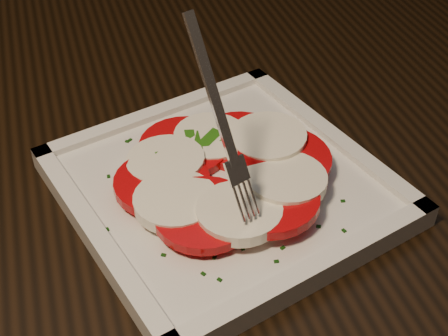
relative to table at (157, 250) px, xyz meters
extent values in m
cube|color=black|center=(0.00, 0.00, 0.08)|extent=(1.26, 0.89, 0.04)
cylinder|color=black|center=(0.51, 0.38, -0.30)|extent=(0.06, 0.06, 0.71)
cube|color=black|center=(-0.10, 0.58, -0.20)|extent=(0.52, 0.52, 0.04)
cylinder|color=black|center=(-0.22, 0.36, -0.45)|extent=(0.04, 0.04, 0.41)
cylinder|color=black|center=(0.12, 0.46, -0.45)|extent=(0.04, 0.04, 0.41)
cylinder|color=black|center=(0.02, 0.81, -0.45)|extent=(0.04, 0.04, 0.41)
cube|color=white|center=(0.06, -0.04, 0.11)|extent=(0.31, 0.31, 0.01)
cylinder|color=#C1040D|center=(0.08, 0.00, 0.12)|extent=(0.08, 0.08, 0.01)
cylinder|color=white|center=(0.06, 0.01, 0.12)|extent=(0.07, 0.07, 0.01)
cylinder|color=#C1040D|center=(0.03, 0.00, 0.12)|extent=(0.08, 0.08, 0.01)
cylinder|color=white|center=(0.01, -0.01, 0.12)|extent=(0.07, 0.07, 0.01)
cylinder|color=#C1040D|center=(0.01, -0.04, 0.12)|extent=(0.08, 0.08, 0.01)
cylinder|color=white|center=(0.01, -0.07, 0.12)|extent=(0.07, 0.07, 0.01)
cylinder|color=#C1040D|center=(0.03, -0.08, 0.13)|extent=(0.08, 0.08, 0.01)
cylinder|color=white|center=(0.06, -0.09, 0.13)|extent=(0.07, 0.07, 0.01)
cylinder|color=#C1040D|center=(0.08, -0.08, 0.13)|extent=(0.08, 0.08, 0.01)
cylinder|color=white|center=(0.10, -0.07, 0.13)|extent=(0.07, 0.07, 0.01)
cylinder|color=#C1040D|center=(0.11, -0.04, 0.13)|extent=(0.08, 0.08, 0.01)
cylinder|color=white|center=(0.10, -0.01, 0.13)|extent=(0.07, 0.07, 0.01)
cube|color=#235F10|center=(0.03, -0.05, 0.12)|extent=(0.01, 0.03, 0.00)
cube|color=#235F10|center=(0.01, -0.02, 0.12)|extent=(0.02, 0.03, 0.00)
cube|color=#235F10|center=(0.03, -0.04, 0.12)|extent=(0.02, 0.02, 0.00)
cube|color=#235F10|center=(0.05, 0.00, 0.12)|extent=(0.02, 0.03, 0.00)
cube|color=#235F10|center=(0.07, 0.01, 0.12)|extent=(0.03, 0.01, 0.01)
cube|color=#235F10|center=(0.05, -0.09, 0.12)|extent=(0.03, 0.02, 0.00)
cube|color=#235F10|center=(0.06, 0.01, 0.12)|extent=(0.03, 0.03, 0.00)
cube|color=#235F10|center=(0.00, -0.05, 0.12)|extent=(0.03, 0.03, 0.00)
cube|color=#235F10|center=(0.04, 0.01, 0.12)|extent=(0.01, 0.03, 0.00)
cube|color=#235F10|center=(0.08, -0.07, 0.12)|extent=(0.04, 0.02, 0.00)
cube|color=#0E3409|center=(0.00, -0.11, 0.11)|extent=(0.00, 0.00, 0.00)
cube|color=#0E3409|center=(-0.03, -0.01, 0.11)|extent=(0.00, 0.00, 0.00)
cube|color=#0E3409|center=(0.08, -0.13, 0.11)|extent=(0.00, 0.00, 0.00)
cube|color=#0E3409|center=(-0.01, 0.03, 0.11)|extent=(0.00, 0.00, 0.00)
cube|color=#0E3409|center=(-0.01, 0.03, 0.11)|extent=(0.00, 0.00, 0.00)
cube|color=#0E3409|center=(0.08, 0.03, 0.11)|extent=(0.00, 0.00, 0.00)
cube|color=#0E3409|center=(-0.04, -0.07, 0.11)|extent=(0.00, 0.00, 0.00)
cube|color=#0E3409|center=(0.14, -0.12, 0.11)|extent=(0.00, 0.00, 0.00)
cube|color=#0E3409|center=(0.16, -0.01, 0.11)|extent=(0.00, 0.00, 0.00)
cube|color=#0E3409|center=(0.14, -0.06, 0.11)|extent=(0.00, 0.00, 0.00)
cube|color=#0E3409|center=(-0.02, 0.00, 0.11)|extent=(0.00, 0.00, 0.00)
cube|color=#0E3409|center=(0.15, -0.08, 0.11)|extent=(0.00, 0.00, 0.00)
cube|color=#0E3409|center=(0.03, -0.11, 0.11)|extent=(0.00, 0.00, 0.00)
cube|color=#0E3409|center=(0.03, -0.14, 0.11)|extent=(0.00, 0.00, 0.00)
cube|color=#0E3409|center=(0.06, -0.12, 0.11)|extent=(0.00, 0.00, 0.00)
cube|color=#0E3409|center=(0.12, -0.11, 0.11)|extent=(0.00, 0.00, 0.00)
cube|color=#0E3409|center=(0.00, 0.01, 0.11)|extent=(0.00, 0.00, 0.00)
cube|color=#0E3409|center=(0.08, -0.12, 0.11)|extent=(0.00, 0.00, 0.00)
cube|color=#0E3409|center=(0.02, -0.13, 0.11)|extent=(0.00, 0.00, 0.00)
cube|color=#0E3409|center=(0.14, 0.02, 0.11)|extent=(0.00, 0.00, 0.00)
cube|color=#0E3409|center=(0.14, 0.02, 0.11)|extent=(0.00, 0.00, 0.00)
cube|color=#0E3409|center=(0.11, -0.10, 0.11)|extent=(0.00, 0.00, 0.00)
cube|color=#0E3409|center=(0.09, 0.03, 0.11)|extent=(0.00, 0.00, 0.00)
cube|color=#0E3409|center=(-0.03, -0.02, 0.11)|extent=(0.00, 0.00, 0.00)
cube|color=#0E3409|center=(0.03, -0.12, 0.11)|extent=(0.00, 0.00, 0.00)
cube|color=#0E3409|center=(0.01, 0.03, 0.11)|extent=(0.00, 0.00, 0.00)
cube|color=#0E3409|center=(-0.02, 0.00, 0.11)|extent=(0.00, 0.00, 0.00)
cube|color=#0E3409|center=(0.13, -0.08, 0.11)|extent=(0.00, 0.00, 0.00)
cube|color=#0E3409|center=(0.07, 0.05, 0.11)|extent=(0.00, 0.00, 0.00)
cube|color=#0E3409|center=(0.15, -0.01, 0.11)|extent=(0.00, 0.00, 0.00)
camera|label=1|loc=(-0.03, -0.42, 0.46)|focal=50.00mm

